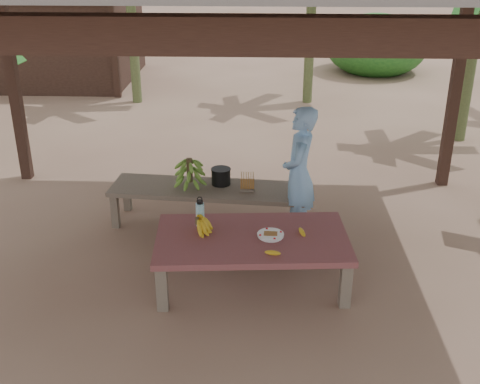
{
  "coord_description": "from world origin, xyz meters",
  "views": [
    {
      "loc": [
        0.4,
        -5.17,
        3.18
      ],
      "look_at": [
        0.19,
        0.14,
        0.8
      ],
      "focal_mm": 45.0,
      "sensor_mm": 36.0,
      "label": 1
    }
  ],
  "objects_px": {
    "work_table": "(252,243)",
    "woman": "(299,174)",
    "ripe_banana_bunch": "(197,224)",
    "cooking_pot": "(221,177)",
    "plate": "(271,235)",
    "water_flask": "(200,213)",
    "bench": "(208,192)"
  },
  "relations": [
    {
      "from": "bench",
      "to": "plate",
      "type": "distance_m",
      "value": 1.43
    },
    {
      "from": "work_table",
      "to": "woman",
      "type": "distance_m",
      "value": 1.14
    },
    {
      "from": "bench",
      "to": "ripe_banana_bunch",
      "type": "height_order",
      "value": "ripe_banana_bunch"
    },
    {
      "from": "bench",
      "to": "plate",
      "type": "xyz_separation_m",
      "value": [
        0.7,
        -1.24,
        0.12
      ]
    },
    {
      "from": "work_table",
      "to": "woman",
      "type": "bearing_deg",
      "value": 60.21
    },
    {
      "from": "plate",
      "to": "woman",
      "type": "distance_m",
      "value": 1.06
    },
    {
      "from": "water_flask",
      "to": "woman",
      "type": "bearing_deg",
      "value": 38.45
    },
    {
      "from": "cooking_pot",
      "to": "woman",
      "type": "xyz_separation_m",
      "value": [
        0.86,
        -0.35,
        0.2
      ]
    },
    {
      "from": "work_table",
      "to": "bench",
      "type": "relative_size",
      "value": 0.83
    },
    {
      "from": "water_flask",
      "to": "work_table",
      "type": "bearing_deg",
      "value": -22.35
    },
    {
      "from": "ripe_banana_bunch",
      "to": "woman",
      "type": "bearing_deg",
      "value": 42.52
    },
    {
      "from": "work_table",
      "to": "cooking_pot",
      "type": "xyz_separation_m",
      "value": [
        -0.38,
        1.34,
        0.11
      ]
    },
    {
      "from": "bench",
      "to": "woman",
      "type": "height_order",
      "value": "woman"
    },
    {
      "from": "water_flask",
      "to": "woman",
      "type": "height_order",
      "value": "woman"
    },
    {
      "from": "bench",
      "to": "woman",
      "type": "relative_size",
      "value": 1.52
    },
    {
      "from": "woman",
      "to": "work_table",
      "type": "bearing_deg",
      "value": -16.38
    },
    {
      "from": "work_table",
      "to": "ripe_banana_bunch",
      "type": "xyz_separation_m",
      "value": [
        -0.52,
        0.07,
        0.15
      ]
    },
    {
      "from": "ripe_banana_bunch",
      "to": "bench",
      "type": "bearing_deg",
      "value": 90.27
    },
    {
      "from": "work_table",
      "to": "plate",
      "type": "distance_m",
      "value": 0.19
    },
    {
      "from": "plate",
      "to": "work_table",
      "type": "bearing_deg",
      "value": -179.53
    },
    {
      "from": "ripe_banana_bunch",
      "to": "woman",
      "type": "distance_m",
      "value": 1.37
    },
    {
      "from": "water_flask",
      "to": "woman",
      "type": "xyz_separation_m",
      "value": [
        0.98,
        0.78,
        0.11
      ]
    },
    {
      "from": "water_flask",
      "to": "cooking_pot",
      "type": "distance_m",
      "value": 1.14
    },
    {
      "from": "water_flask",
      "to": "cooking_pot",
      "type": "relative_size",
      "value": 1.43
    },
    {
      "from": "plate",
      "to": "bench",
      "type": "bearing_deg",
      "value": 119.39
    },
    {
      "from": "work_table",
      "to": "woman",
      "type": "xyz_separation_m",
      "value": [
        0.48,
        0.99,
        0.3
      ]
    },
    {
      "from": "water_flask",
      "to": "ripe_banana_bunch",
      "type": "bearing_deg",
      "value": -96.54
    },
    {
      "from": "bench",
      "to": "cooking_pot",
      "type": "xyz_separation_m",
      "value": [
        0.14,
        0.1,
        0.15
      ]
    },
    {
      "from": "ripe_banana_bunch",
      "to": "cooking_pot",
      "type": "relative_size",
      "value": 1.28
    },
    {
      "from": "water_flask",
      "to": "plate",
      "type": "bearing_deg",
      "value": -16.93
    },
    {
      "from": "cooking_pot",
      "to": "plate",
      "type": "bearing_deg",
      "value": -67.47
    },
    {
      "from": "water_flask",
      "to": "woman",
      "type": "relative_size",
      "value": 0.21
    }
  ]
}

